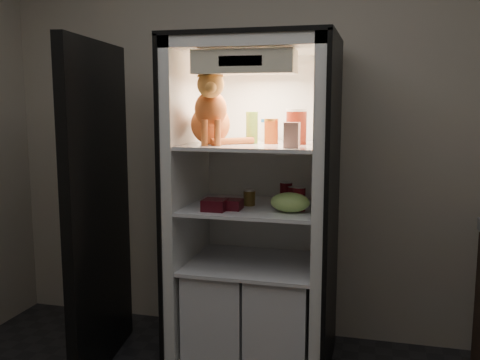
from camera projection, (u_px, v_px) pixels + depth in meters
The scene contains 16 objects.
room_shell at pixel (157, 70), 1.65m from camera, with size 3.60×3.60×3.60m.
refrigerator at pixel (256, 229), 3.10m from camera, with size 0.90×0.72×1.88m.
fridge_door at pixel (98, 211), 3.01m from camera, with size 0.19×0.87×1.85m.
tabby_cat at pixel (211, 115), 2.91m from camera, with size 0.39×0.42×0.43m.
parmesan_shaker at pixel (252, 128), 2.98m from camera, with size 0.07×0.07×0.18m.
mayo_tub at pixel (269, 130), 3.11m from camera, with size 0.09×0.09×0.13m.
salsa_jar at pixel (271, 131), 2.96m from camera, with size 0.08×0.08×0.14m.
pepper_jar at pixel (296, 126), 2.92m from camera, with size 0.11×0.11×0.19m.
cream_carton at pixel (292, 135), 2.70m from camera, with size 0.07×0.07×0.13m, color silver.
soda_can_a at pixel (286, 193), 3.03m from camera, with size 0.07×0.07×0.13m.
soda_can_b at pixel (293, 196), 2.99m from camera, with size 0.06×0.06×0.11m.
soda_can_c at pixel (299, 199), 2.87m from camera, with size 0.07×0.07×0.13m.
condiment_jar at pixel (249, 197), 3.02m from camera, with size 0.07×0.07×0.09m.
grape_bag at pixel (290, 202), 2.83m from camera, with size 0.21×0.15×0.11m, color #87AA4F.
berry_box_left at pixel (215, 205), 2.87m from camera, with size 0.12×0.12×0.06m, color #470B14.
berry_box_right at pixel (232, 204), 2.91m from camera, with size 0.11×0.11×0.05m, color #470B14.
Camera 1 is at (0.67, -1.56, 1.53)m, focal length 40.00 mm.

